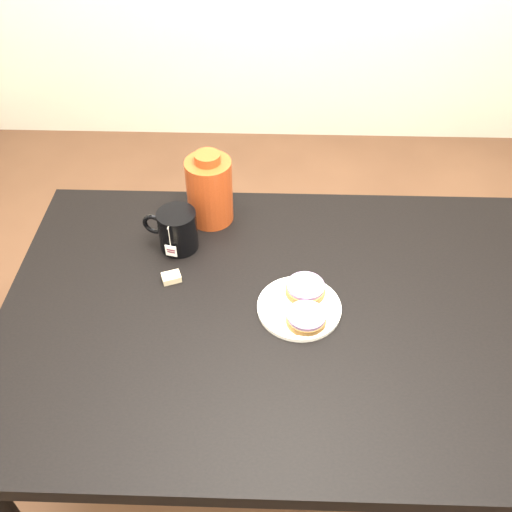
% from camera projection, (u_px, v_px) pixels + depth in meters
% --- Properties ---
extents(ground_plane, '(4.00, 4.00, 0.00)m').
position_uv_depth(ground_plane, '(285.00, 461.00, 1.86)').
color(ground_plane, brown).
extents(table, '(1.40, 0.90, 0.75)m').
position_uv_depth(table, '(295.00, 332.00, 1.40)').
color(table, black).
rests_on(table, ground_plane).
extents(plate, '(0.20, 0.20, 0.01)m').
position_uv_depth(plate, '(299.00, 307.00, 1.34)').
color(plate, white).
rests_on(plate, table).
extents(bagel_back, '(0.13, 0.13, 0.03)m').
position_uv_depth(bagel_back, '(305.00, 289.00, 1.36)').
color(bagel_back, brown).
rests_on(bagel_back, plate).
extents(bagel_front, '(0.13, 0.13, 0.03)m').
position_uv_depth(bagel_front, '(306.00, 318.00, 1.29)').
color(bagel_front, brown).
rests_on(bagel_front, plate).
extents(mug, '(0.16, 0.12, 0.11)m').
position_uv_depth(mug, '(177.00, 230.00, 1.47)').
color(mug, black).
rests_on(mug, table).
extents(teabag_pouch, '(0.05, 0.05, 0.02)m').
position_uv_depth(teabag_pouch, '(171.00, 277.00, 1.41)').
color(teabag_pouch, '#C6B793').
rests_on(teabag_pouch, table).
extents(bagel_package, '(0.16, 0.16, 0.21)m').
position_uv_depth(bagel_package, '(210.00, 190.00, 1.52)').
color(bagel_package, maroon).
rests_on(bagel_package, table).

